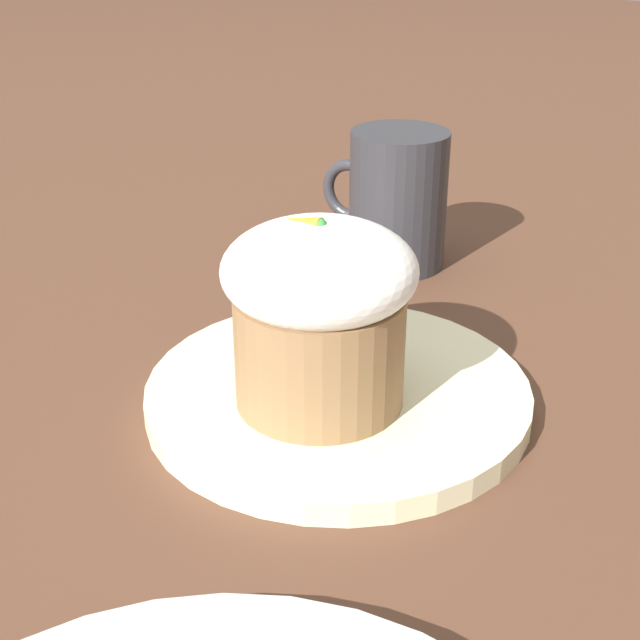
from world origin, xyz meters
TOP-DOWN VIEW (x-y plane):
  - ground_plane at (0.00, 0.00)m, footprint 4.00×4.00m
  - dessert_plate at (0.00, 0.00)m, footprint 0.22×0.22m
  - carrot_cake at (-0.00, 0.02)m, footprint 0.10×0.10m
  - spoon at (0.01, -0.01)m, footprint 0.06×0.10m
  - coffee_cup at (0.07, -0.20)m, footprint 0.10×0.07m

SIDE VIEW (x-z plane):
  - ground_plane at x=0.00m, z-range 0.00..0.00m
  - dessert_plate at x=0.00m, z-range 0.00..0.01m
  - spoon at x=0.01m, z-range 0.01..0.02m
  - coffee_cup at x=0.07m, z-range 0.00..0.11m
  - carrot_cake at x=0.00m, z-range 0.02..0.12m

